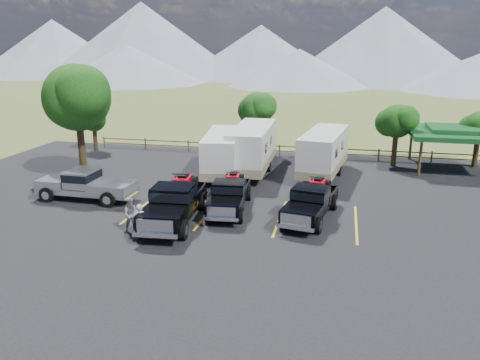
% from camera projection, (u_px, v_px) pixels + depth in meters
% --- Properties ---
extents(ground, '(320.00, 320.00, 0.00)m').
position_uv_depth(ground, '(226.00, 245.00, 21.86)').
color(ground, '#515E27').
rests_on(ground, ground).
extents(asphalt_lot, '(44.00, 34.00, 0.04)m').
position_uv_depth(asphalt_lot, '(240.00, 222.00, 24.67)').
color(asphalt_lot, black).
rests_on(asphalt_lot, ground).
extents(stall_lines, '(12.12, 5.50, 0.01)m').
position_uv_depth(stall_lines, '(244.00, 215.00, 25.60)').
color(stall_lines, gold).
rests_on(stall_lines, asphalt_lot).
extents(tree_big_nw, '(5.54, 5.18, 7.84)m').
position_uv_depth(tree_big_nw, '(76.00, 98.00, 31.33)').
color(tree_big_nw, black).
rests_on(tree_big_nw, ground).
extents(tree_ne_a, '(3.11, 2.92, 4.76)m').
position_uv_depth(tree_ne_a, '(397.00, 121.00, 35.00)').
color(tree_ne_a, black).
rests_on(tree_ne_a, ground).
extents(tree_ne_b, '(2.77, 2.59, 4.27)m').
position_uv_depth(tree_ne_b, '(479.00, 127.00, 34.80)').
color(tree_ne_b, black).
rests_on(tree_ne_b, ground).
extents(tree_north, '(3.46, 3.24, 5.25)m').
position_uv_depth(tree_north, '(257.00, 109.00, 39.03)').
color(tree_north, black).
rests_on(tree_north, ground).
extents(tree_nw_small, '(2.59, 2.43, 3.85)m').
position_uv_depth(tree_nw_small, '(93.00, 119.00, 40.32)').
color(tree_nw_small, black).
rests_on(tree_nw_small, ground).
extents(rail_fence, '(36.12, 0.12, 1.00)m').
position_uv_depth(rail_fence, '(304.00, 150.00, 38.63)').
color(rail_fence, '#4E3821').
rests_on(rail_fence, ground).
extents(pavilion, '(6.20, 6.20, 3.22)m').
position_uv_depth(pavilion, '(453.00, 133.00, 34.35)').
color(pavilion, '#4E3821').
rests_on(pavilion, ground).
extents(mountain_range, '(209.00, 71.00, 20.00)m').
position_uv_depth(mountain_range, '(296.00, 49.00, 120.59)').
color(mountain_range, slate).
rests_on(mountain_range, ground).
extents(rig_left, '(2.75, 6.84, 2.24)m').
position_uv_depth(rig_left, '(175.00, 202.00, 24.48)').
color(rig_left, black).
rests_on(rig_left, asphalt_lot).
extents(rig_center, '(2.39, 5.83, 1.90)m').
position_uv_depth(rig_center, '(230.00, 194.00, 26.25)').
color(rig_center, black).
rests_on(rig_center, asphalt_lot).
extents(rig_right, '(2.90, 6.13, 1.97)m').
position_uv_depth(rig_right, '(311.00, 201.00, 24.99)').
color(rig_right, black).
rests_on(rig_right, asphalt_lot).
extents(trailer_left, '(3.23, 8.80, 3.04)m').
position_uv_depth(trailer_left, '(223.00, 154.00, 32.90)').
color(trailer_left, silver).
rests_on(trailer_left, asphalt_lot).
extents(trailer_center, '(2.71, 9.68, 3.37)m').
position_uv_depth(trailer_center, '(252.00, 148.00, 33.74)').
color(trailer_center, silver).
rests_on(trailer_center, asphalt_lot).
extents(trailer_right, '(3.37, 9.13, 3.15)m').
position_uv_depth(trailer_right, '(324.00, 153.00, 32.88)').
color(trailer_right, silver).
rests_on(trailer_right, asphalt_lot).
extents(pickup_silver, '(6.19, 2.24, 1.85)m').
position_uv_depth(pickup_silver, '(85.00, 184.00, 27.90)').
color(pickup_silver, gray).
rests_on(pickup_silver, asphalt_lot).
extents(person_a, '(0.70, 0.53, 1.74)m').
position_uv_depth(person_a, '(140.00, 221.00, 22.33)').
color(person_a, '#B8B8B8').
rests_on(person_a, asphalt_lot).
extents(person_b, '(1.09, 1.02, 1.79)m').
position_uv_depth(person_b, '(132.00, 215.00, 23.07)').
color(person_b, slate).
rests_on(person_b, asphalt_lot).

